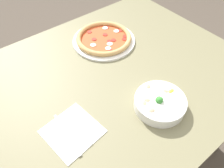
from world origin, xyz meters
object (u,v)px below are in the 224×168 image
(pizza, at_px, (104,39))
(knife, at_px, (66,133))
(bowl, at_px, (160,102))
(fork, at_px, (78,126))

(pizza, relative_size, knife, 1.65)
(pizza, bearing_deg, bowl, 80.07)
(knife, bearing_deg, pizza, 131.86)
(pizza, distance_m, fork, 0.55)
(bowl, relative_size, knife, 1.03)
(bowl, bearing_deg, knife, -19.79)
(pizza, bearing_deg, knife, 38.64)
(pizza, bearing_deg, fork, 42.62)
(bowl, height_order, fork, bowl)
(fork, xyz_separation_m, knife, (0.05, -0.01, -0.00))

